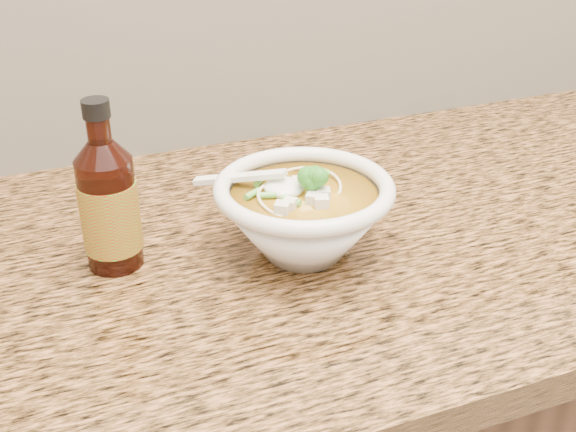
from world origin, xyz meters
name	(u,v)px	position (x,y,z in m)	size (l,w,h in m)	color
counter_slab	(383,227)	(0.00, 1.68, 0.88)	(4.00, 0.68, 0.04)	#A1663B
soup_bowl	(304,216)	(-0.14, 1.63, 0.95)	(0.22, 0.21, 0.12)	white
hot_sauce_bottle	(109,206)	(-0.35, 1.68, 0.98)	(0.09, 0.09, 0.20)	black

